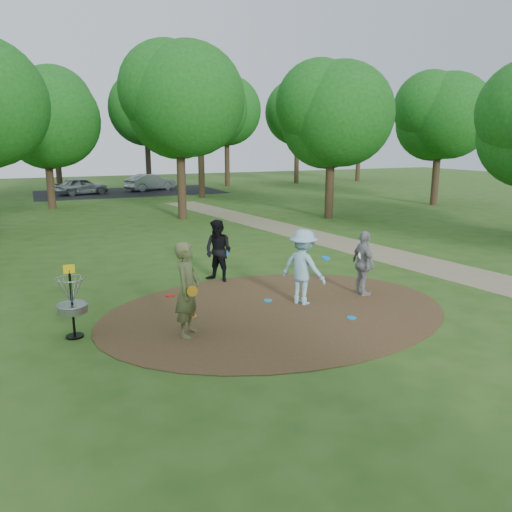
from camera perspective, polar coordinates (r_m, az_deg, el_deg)
name	(u,v)px	position (r m, az deg, el deg)	size (l,w,h in m)	color
ground	(277,312)	(11.89, 2.38, -6.37)	(100.00, 100.00, 0.00)	#2D5119
dirt_clearing	(277,311)	(11.89, 2.38, -6.32)	(8.40, 8.40, 0.02)	#47301C
footpath	(428,265)	(17.12, 19.11, -1.01)	(2.00, 40.00, 0.01)	#8C7A5B
parking_lot	(130,192)	(40.83, -14.22, 7.10)	(14.00, 8.00, 0.01)	black
player_observer_with_disc	(187,290)	(10.27, -7.84, -3.83)	(0.81, 0.86, 1.98)	#62693D
player_throwing_with_disc	(303,267)	(12.23, 5.41, -1.29)	(1.39, 1.39, 1.87)	#94C7DD
player_walking_with_disc	(218,251)	(14.22, -4.32, 0.58)	(1.05, 1.10, 1.78)	black
player_waiting_with_disc	(364,264)	(13.18, 12.20, -0.85)	(0.52, 1.04, 1.70)	#97979A
disc_ground_cyan	(268,301)	(12.59, 1.37, -5.11)	(0.22, 0.22, 0.02)	#1B95DA
disc_ground_blue	(351,318)	(11.61, 10.86, -6.94)	(0.22, 0.22, 0.02)	#0D93E2
disc_ground_red	(170,296)	(13.15, -9.81, -4.50)	(0.22, 0.22, 0.02)	red
car_left	(82,186)	(39.77, -19.28, 7.55)	(1.51, 3.76, 1.28)	#A2A6AA
car_right	(151,182)	(41.64, -11.95, 8.25)	(1.42, 4.08, 1.35)	#97989E
disc_ground_orange	(192,316)	(11.61, -7.33, -6.80)	(0.22, 0.22, 0.02)	orange
disc_golf_basket	(71,296)	(10.79, -20.34, -4.36)	(0.63, 0.63, 1.54)	black
tree_ring	(201,110)	(20.08, -6.26, 16.22)	(36.96, 45.31, 8.71)	#332316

